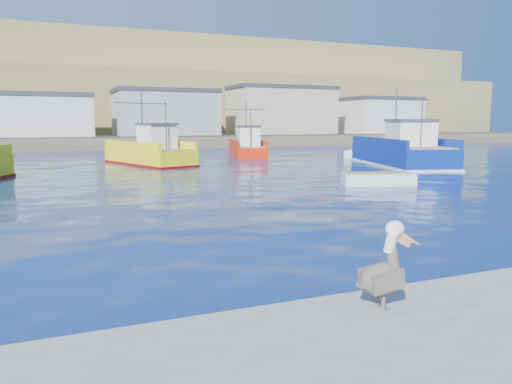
% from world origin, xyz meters
% --- Properties ---
extents(ground, '(260.00, 260.00, 0.00)m').
position_xyz_m(ground, '(0.00, 0.00, 0.00)').
color(ground, '#061651').
rests_on(ground, ground).
extents(dock_bollards, '(36.20, 0.20, 0.30)m').
position_xyz_m(dock_bollards, '(0.60, -3.40, 0.65)').
color(dock_bollards, '#4C4C4C').
rests_on(dock_bollards, dock).
extents(far_shore, '(200.00, 81.00, 24.00)m').
position_xyz_m(far_shore, '(0.00, 109.20, 8.98)').
color(far_shore, brown).
rests_on(far_shore, ground).
extents(trawler_yellow_b, '(6.71, 11.19, 6.42)m').
position_xyz_m(trawler_yellow_b, '(1.18, 33.33, 1.00)').
color(trawler_yellow_b, yellow).
rests_on(trawler_yellow_b, ground).
extents(trawler_blue, '(7.93, 13.82, 6.74)m').
position_xyz_m(trawler_blue, '(20.98, 24.06, 1.14)').
color(trawler_blue, navy).
rests_on(trawler_blue, ground).
extents(boat_orange, '(4.94, 8.79, 6.08)m').
position_xyz_m(boat_orange, '(12.83, 39.46, 1.03)').
color(boat_orange, red).
rests_on(boat_orange, ground).
extents(skiff_mid, '(4.42, 2.83, 0.91)m').
position_xyz_m(skiff_mid, '(10.85, 13.54, 0.29)').
color(skiff_mid, silver).
rests_on(skiff_mid, ground).
extents(skiff_far, '(4.20, 4.15, 0.95)m').
position_xyz_m(skiff_far, '(23.52, 34.78, 0.30)').
color(skiff_far, silver).
rests_on(skiff_far, ground).
extents(pelican, '(1.25, 0.55, 1.54)m').
position_xyz_m(pelican, '(-1.87, -3.93, 1.16)').
color(pelican, '#595451').
rests_on(pelican, dock).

